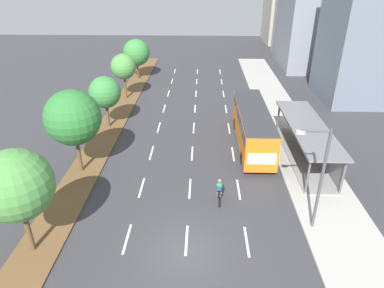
{
  "coord_description": "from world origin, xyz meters",
  "views": [
    {
      "loc": [
        0.79,
        -14.16,
        14.08
      ],
      "look_at": [
        0.01,
        11.0,
        1.2
      ],
      "focal_mm": 32.01,
      "sensor_mm": 36.0,
      "label": 1
    }
  ],
  "objects_px": {
    "bus": "(253,123)",
    "cyclist": "(219,192)",
    "median_tree_second": "(73,118)",
    "streetlight": "(319,174)",
    "median_tree_fifth": "(136,53)",
    "median_tree_fourth": "(123,67)",
    "median_tree_third": "(105,92)",
    "bus_shelter": "(309,138)",
    "median_tree_nearest": "(16,186)"
  },
  "relations": [
    {
      "from": "bus",
      "to": "cyclist",
      "type": "relative_size",
      "value": 6.2
    },
    {
      "from": "median_tree_second",
      "to": "streetlight",
      "type": "height_order",
      "value": "streetlight"
    },
    {
      "from": "median_tree_fifth",
      "to": "streetlight",
      "type": "relative_size",
      "value": 0.84
    },
    {
      "from": "cyclist",
      "to": "median_tree_fourth",
      "type": "height_order",
      "value": "median_tree_fourth"
    },
    {
      "from": "median_tree_fifth",
      "to": "median_tree_third",
      "type": "bearing_deg",
      "value": -90.14
    },
    {
      "from": "bus_shelter",
      "to": "median_tree_third",
      "type": "distance_m",
      "value": 19.01
    },
    {
      "from": "cyclist",
      "to": "median_tree_third",
      "type": "distance_m",
      "value": 16.19
    },
    {
      "from": "bus",
      "to": "streetlight",
      "type": "xyz_separation_m",
      "value": [
        2.17,
        -11.15,
        1.82
      ]
    },
    {
      "from": "median_tree_nearest",
      "to": "median_tree_fourth",
      "type": "height_order",
      "value": "median_tree_nearest"
    },
    {
      "from": "cyclist",
      "to": "bus_shelter",
      "type": "bearing_deg",
      "value": 39.44
    },
    {
      "from": "bus",
      "to": "bus_shelter",
      "type": "bearing_deg",
      "value": -30.23
    },
    {
      "from": "median_tree_second",
      "to": "median_tree_fifth",
      "type": "bearing_deg",
      "value": 89.82
    },
    {
      "from": "bus_shelter",
      "to": "cyclist",
      "type": "xyz_separation_m",
      "value": [
        -7.51,
        -6.18,
        -1.08
      ]
    },
    {
      "from": "median_tree_fourth",
      "to": "median_tree_nearest",
      "type": "bearing_deg",
      "value": -90.17
    },
    {
      "from": "bus_shelter",
      "to": "median_tree_third",
      "type": "relative_size",
      "value": 2.25
    },
    {
      "from": "bus",
      "to": "median_tree_fifth",
      "type": "relative_size",
      "value": 2.06
    },
    {
      "from": "bus_shelter",
      "to": "cyclist",
      "type": "height_order",
      "value": "bus_shelter"
    },
    {
      "from": "cyclist",
      "to": "median_tree_nearest",
      "type": "bearing_deg",
      "value": -155.14
    },
    {
      "from": "median_tree_fourth",
      "to": "bus_shelter",
      "type": "bearing_deg",
      "value": -38.37
    },
    {
      "from": "cyclist",
      "to": "median_tree_fifth",
      "type": "bearing_deg",
      "value": 109.92
    },
    {
      "from": "median_tree_nearest",
      "to": "median_tree_third",
      "type": "height_order",
      "value": "median_tree_nearest"
    },
    {
      "from": "median_tree_nearest",
      "to": "median_tree_second",
      "type": "relative_size",
      "value": 0.95
    },
    {
      "from": "median_tree_second",
      "to": "median_tree_third",
      "type": "height_order",
      "value": "median_tree_second"
    },
    {
      "from": "median_tree_fifth",
      "to": "median_tree_nearest",
      "type": "bearing_deg",
      "value": -90.16
    },
    {
      "from": "median_tree_third",
      "to": "median_tree_fifth",
      "type": "bearing_deg",
      "value": 89.86
    },
    {
      "from": "median_tree_nearest",
      "to": "streetlight",
      "type": "relative_size",
      "value": 0.95
    },
    {
      "from": "median_tree_second",
      "to": "median_tree_third",
      "type": "bearing_deg",
      "value": 89.75
    },
    {
      "from": "median_tree_fifth",
      "to": "streetlight",
      "type": "distance_m",
      "value": 35.12
    },
    {
      "from": "median_tree_nearest",
      "to": "streetlight",
      "type": "height_order",
      "value": "streetlight"
    },
    {
      "from": "median_tree_nearest",
      "to": "median_tree_fifth",
      "type": "relative_size",
      "value": 1.13
    },
    {
      "from": "cyclist",
      "to": "median_tree_fourth",
      "type": "bearing_deg",
      "value": 117.16
    },
    {
      "from": "bus",
      "to": "median_tree_fourth",
      "type": "bearing_deg",
      "value": 139.4
    },
    {
      "from": "cyclist",
      "to": "median_tree_nearest",
      "type": "relative_size",
      "value": 0.3
    },
    {
      "from": "cyclist",
      "to": "streetlight",
      "type": "bearing_deg",
      "value": -24.68
    },
    {
      "from": "median_tree_second",
      "to": "streetlight",
      "type": "relative_size",
      "value": 0.99
    },
    {
      "from": "median_tree_third",
      "to": "median_tree_fifth",
      "type": "relative_size",
      "value": 0.92
    },
    {
      "from": "cyclist",
      "to": "streetlight",
      "type": "xyz_separation_m",
      "value": [
        5.4,
        -2.48,
        3.1
      ]
    },
    {
      "from": "median_tree_fourth",
      "to": "median_tree_fifth",
      "type": "bearing_deg",
      "value": 89.87
    },
    {
      "from": "median_tree_third",
      "to": "cyclist",
      "type": "bearing_deg",
      "value": -48.77
    },
    {
      "from": "median_tree_third",
      "to": "streetlight",
      "type": "bearing_deg",
      "value": -42.29
    },
    {
      "from": "bus_shelter",
      "to": "streetlight",
      "type": "height_order",
      "value": "streetlight"
    },
    {
      "from": "bus",
      "to": "median_tree_third",
      "type": "distance_m",
      "value": 14.21
    },
    {
      "from": "median_tree_third",
      "to": "median_tree_fifth",
      "type": "distance_m",
      "value": 16.87
    },
    {
      "from": "bus_shelter",
      "to": "median_tree_second",
      "type": "bearing_deg",
      "value": -171.71
    },
    {
      "from": "bus_shelter",
      "to": "median_tree_fifth",
      "type": "distance_m",
      "value": 29.0
    },
    {
      "from": "streetlight",
      "to": "median_tree_third",
      "type": "bearing_deg",
      "value": 137.71
    },
    {
      "from": "bus_shelter",
      "to": "median_tree_nearest",
      "type": "height_order",
      "value": "median_tree_nearest"
    },
    {
      "from": "median_tree_fifth",
      "to": "median_tree_second",
      "type": "bearing_deg",
      "value": -90.18
    },
    {
      "from": "median_tree_fourth",
      "to": "median_tree_fifth",
      "type": "relative_size",
      "value": 0.97
    },
    {
      "from": "bus_shelter",
      "to": "median_tree_second",
      "type": "height_order",
      "value": "median_tree_second"
    }
  ]
}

